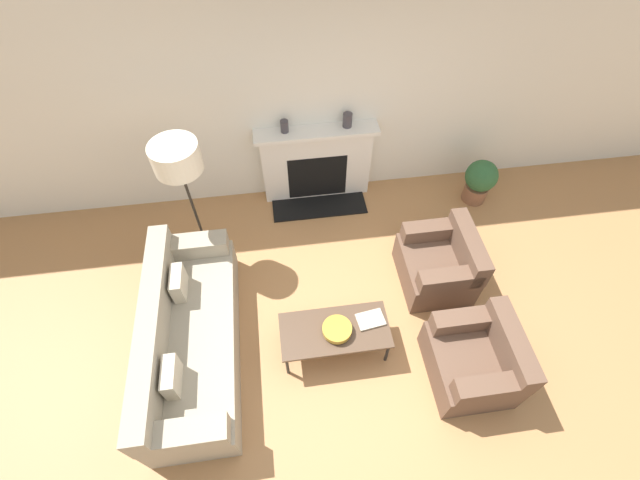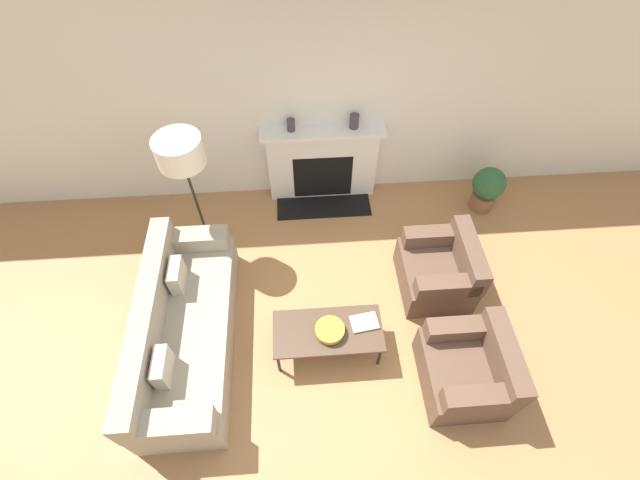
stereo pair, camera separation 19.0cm
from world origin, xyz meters
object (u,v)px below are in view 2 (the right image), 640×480
object	(u,v)px
potted_plant	(487,187)
fireplace	(322,164)
mantel_vase_left	(291,125)
coffee_table	(328,332)
mantel_vase_center_left	(354,121)
book	(364,322)
couch	(184,329)
armchair_near	(468,370)
floor_lamp	(182,159)
bowl	(330,330)
armchair_far	(440,271)

from	to	relation	value
potted_plant	fireplace	bearing A→B (deg)	169.32
potted_plant	mantel_vase_left	bearing A→B (deg)	170.56
coffee_table	mantel_vase_center_left	world-z (taller)	mantel_vase_center_left
book	couch	bearing A→B (deg)	168.81
coffee_table	mantel_vase_left	distance (m)	2.41
armchair_near	mantel_vase_center_left	distance (m)	2.97
floor_lamp	mantel_vase_center_left	size ratio (longest dim) A/B	9.55
mantel_vase_center_left	coffee_table	bearing A→B (deg)	-102.13
mantel_vase_left	couch	bearing A→B (deg)	-119.48
floor_lamp	potted_plant	distance (m)	3.73
mantel_vase_left	bowl	bearing A→B (deg)	-83.23
armchair_far	potted_plant	bearing A→B (deg)	142.65
fireplace	potted_plant	world-z (taller)	fireplace
armchair_near	coffee_table	xyz separation A→B (m)	(-1.31, 0.45, 0.06)
armchair_near	floor_lamp	world-z (taller)	floor_lamp
floor_lamp	coffee_table	bearing A→B (deg)	-47.18
couch	armchair_near	world-z (taller)	couch
armchair_far	coffee_table	xyz separation A→B (m)	(-1.31, -0.68, 0.06)
fireplace	bowl	distance (m)	2.28
floor_lamp	armchair_far	bearing A→B (deg)	-16.22
armchair_near	potted_plant	xyz separation A→B (m)	(0.90, 2.31, 0.05)
couch	potted_plant	bearing A→B (deg)	-65.07
armchair_near	potted_plant	size ratio (longest dim) A/B	1.34
coffee_table	mantel_vase_center_left	distance (m)	2.45
book	mantel_vase_left	xyz separation A→B (m)	(-0.62, 2.21, 0.74)
book	potted_plant	world-z (taller)	potted_plant
floor_lamp	bowl	bearing A→B (deg)	-47.26
armchair_near	floor_lamp	distance (m)	3.45
couch	armchair_near	xyz separation A→B (m)	(2.76, -0.61, -0.01)
fireplace	bowl	size ratio (longest dim) A/B	5.17
armchair_far	floor_lamp	world-z (taller)	floor_lamp
armchair_near	potted_plant	bearing A→B (deg)	158.72
book	floor_lamp	distance (m)	2.43
couch	coffee_table	size ratio (longest dim) A/B	2.00
fireplace	armchair_far	distance (m)	1.99
fireplace	armchair_far	xyz separation A→B (m)	(1.19, -1.58, -0.22)
armchair_near	mantel_vase_left	bearing A→B (deg)	-150.14
floor_lamp	fireplace	bearing A→B (deg)	28.85
floor_lamp	mantel_vase_center_left	distance (m)	2.02
armchair_near	coffee_table	bearing A→B (deg)	-109.13
floor_lamp	mantel_vase_left	xyz separation A→B (m)	(1.09, 0.82, -0.27)
fireplace	coffee_table	distance (m)	2.26
book	mantel_vase_left	distance (m)	2.42
fireplace	mantel_vase_left	world-z (taller)	mantel_vase_left
bowl	mantel_vase_left	world-z (taller)	mantel_vase_left
coffee_table	mantel_vase_center_left	xyz separation A→B (m)	(0.49, 2.27, 0.79)
fireplace	book	world-z (taller)	fireplace
armchair_far	armchair_near	bearing A→B (deg)	-0.00
book	mantel_vase_center_left	distance (m)	2.34
armchair_near	armchair_far	size ratio (longest dim) A/B	1.00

